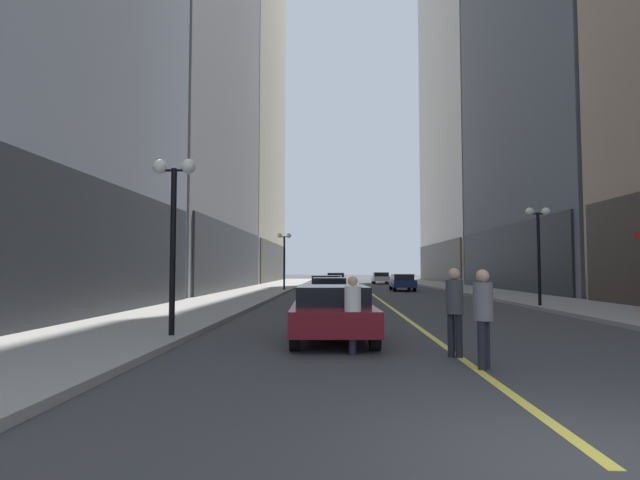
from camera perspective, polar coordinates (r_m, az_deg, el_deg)
The scene contains 18 objects.
ground_plane at distance 39.62m, azimuth 5.46°, elevation -5.79°, with size 200.00×200.00×0.00m, color #38383A.
sidewalk_left at distance 39.97m, azimuth -6.49°, elevation -5.65°, with size 4.50×78.00×0.15m, color gray.
sidewalk_right at distance 40.95m, azimuth 17.11°, elevation -5.47°, with size 4.50×78.00×0.15m, color gray.
lane_centre_stripe at distance 39.62m, azimuth 5.46°, elevation -5.78°, with size 0.16×70.00×0.01m, color #E5D64C.
building_left_far at distance 70.64m, azimuth -10.16°, elevation 17.63°, with size 12.14×26.00×53.96m.
building_right_far at distance 75.54m, azimuth 17.40°, elevation 24.25°, with size 11.20×26.00×73.16m.
car_maroon at distance 12.32m, azimuth 1.42°, elevation -8.06°, with size 2.11×4.29×1.32m.
car_black at distance 23.30m, azimuth 1.09°, elevation -5.81°, with size 1.73×4.03×1.32m.
car_yellow at distance 30.76m, azimuth 0.81°, elevation -5.18°, with size 2.12×4.54×1.32m.
car_navy at distance 39.89m, azimuth 9.34°, elevation -4.71°, with size 1.79×4.48×1.32m.
car_blue at distance 50.08m, azimuth 1.78°, elevation -4.45°, with size 2.00×4.82×1.32m.
car_white at distance 57.31m, azimuth 6.92°, elevation -4.28°, with size 1.83×4.11×1.32m.
pedestrian_with_orange_bag at distance 10.34m, azimuth 15.08°, elevation -7.15°, with size 0.47×0.47×1.76m.
pedestrian_in_grey_suit at distance 9.28m, azimuth 18.09°, elevation -7.66°, with size 0.48×0.48×1.73m.
pedestrian_in_white_shirt at distance 10.38m, azimuth 3.75°, elevation -7.83°, with size 0.39×0.39×1.59m.
street_lamp_left_near at distance 12.72m, azimuth -16.34°, elevation 3.67°, with size 1.06×0.36×4.43m.
street_lamp_left_far at distance 37.93m, azimuth -4.09°, elevation -0.98°, with size 1.06×0.36×4.43m.
street_lamp_right_mid at distance 23.88m, azimuth 23.61°, elevation 0.63°, with size 1.06×0.36×4.43m.
Camera 1 is at (-2.42, -4.50, 1.75)m, focal length 28.09 mm.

